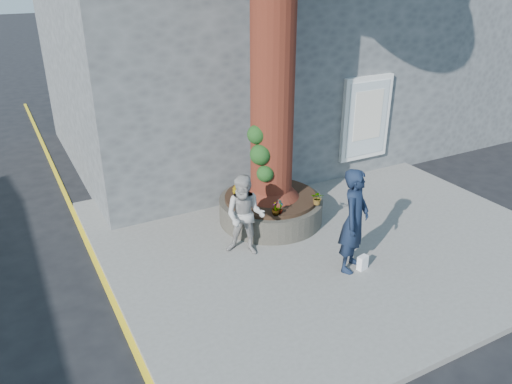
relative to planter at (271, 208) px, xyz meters
name	(u,v)px	position (x,y,z in m)	size (l,w,h in m)	color
ground	(286,278)	(-0.80, -2.00, -0.41)	(120.00, 120.00, 0.00)	black
pavement	(321,234)	(0.70, -1.00, -0.35)	(9.00, 8.00, 0.12)	slate
yellow_line	(111,297)	(-3.85, -1.00, -0.41)	(0.10, 30.00, 0.01)	yellow
stone_shop	(235,45)	(1.70, 5.20, 2.75)	(10.30, 8.30, 6.30)	#4F5355
neighbour_shop	(430,34)	(9.70, 5.20, 2.59)	(6.00, 8.00, 6.00)	#4F5355
planter	(271,208)	(0.00, 0.00, 0.00)	(2.30, 2.30, 0.60)	black
man	(354,221)	(0.37, -2.40, 0.71)	(0.73, 0.48, 2.01)	black
woman	(245,216)	(-1.14, -0.97, 0.53)	(0.80, 0.63, 1.65)	#9C9996
shopping_bag	(363,263)	(0.53, -2.56, -0.15)	(0.20, 0.12, 0.28)	white
plant_a	(280,207)	(-0.27, -0.85, 0.47)	(0.17, 0.12, 0.32)	gray
plant_b	(238,196)	(-0.85, -0.08, 0.52)	(0.24, 0.23, 0.43)	gray
plant_c	(276,208)	(-0.37, -0.85, 0.46)	(0.17, 0.17, 0.31)	gray
plant_d	(318,198)	(0.65, -0.85, 0.46)	(0.27, 0.24, 0.30)	gray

